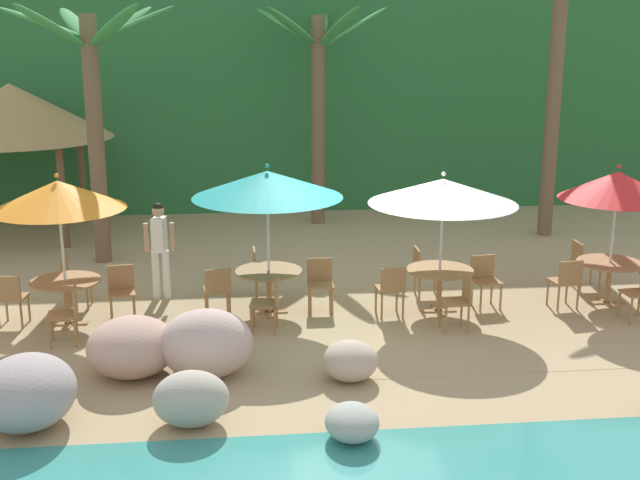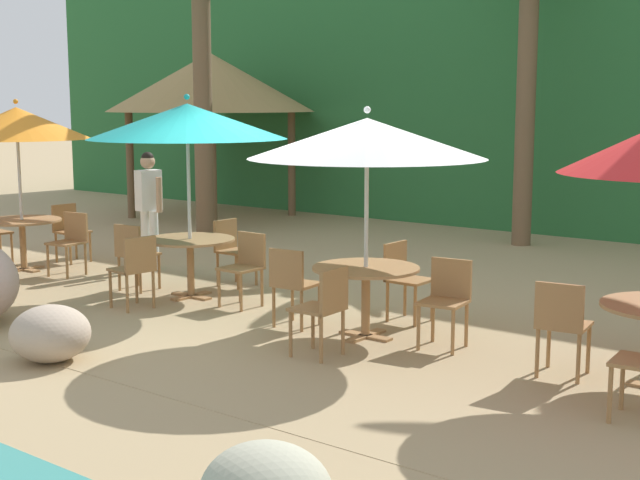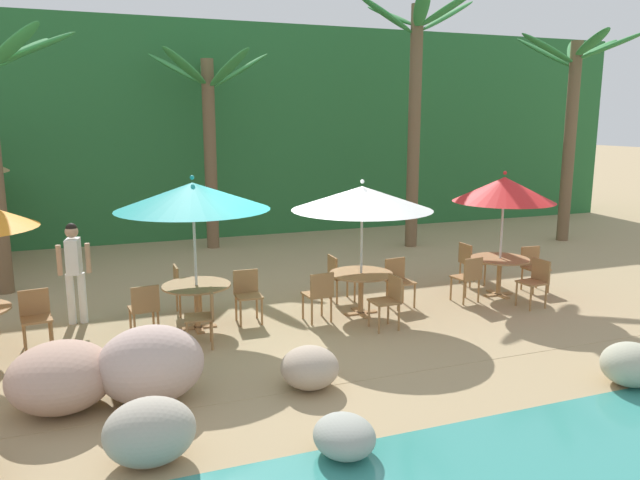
# 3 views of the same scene
# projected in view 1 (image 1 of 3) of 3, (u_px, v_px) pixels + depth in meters

# --- Properties ---
(ground_plane) EXTENTS (120.00, 120.00, 0.00)m
(ground_plane) POSITION_uv_depth(u_px,v_px,m) (363.00, 314.00, 13.53)
(ground_plane) COLOR tan
(terrace_deck) EXTENTS (18.00, 5.20, 0.01)m
(terrace_deck) POSITION_uv_depth(u_px,v_px,m) (363.00, 313.00, 13.53)
(terrace_deck) COLOR tan
(terrace_deck) RESTS_ON ground
(foliage_backdrop) EXTENTS (28.00, 2.40, 6.00)m
(foliage_backdrop) POSITION_uv_depth(u_px,v_px,m) (311.00, 89.00, 21.43)
(foliage_backdrop) COLOR #286633
(foliage_backdrop) RESTS_ON ground
(rock_seawall) EXTENTS (15.82, 3.05, 0.94)m
(rock_seawall) POSITION_uv_depth(u_px,v_px,m) (396.00, 363.00, 10.60)
(rock_seawall) COLOR tan
(rock_seawall) RESTS_ON ground
(umbrella_orange) EXTENTS (2.04, 2.04, 2.44)m
(umbrella_orange) POSITION_uv_depth(u_px,v_px,m) (58.00, 195.00, 12.49)
(umbrella_orange) COLOR silver
(umbrella_orange) RESTS_ON ground
(dining_table_orange) EXTENTS (1.10, 1.10, 0.74)m
(dining_table_orange) POSITION_uv_depth(u_px,v_px,m) (66.00, 288.00, 12.87)
(dining_table_orange) COLOR #A37547
(dining_table_orange) RESTS_ON ground
(chair_orange_seaward) EXTENTS (0.48, 0.48, 0.87)m
(chair_orange_seaward) POSITION_uv_depth(u_px,v_px,m) (122.00, 288.00, 13.18)
(chair_orange_seaward) COLOR #9E7042
(chair_orange_seaward) RESTS_ON ground
(chair_orange_inland) EXTENTS (0.44, 0.43, 0.87)m
(chair_orange_inland) POSITION_uv_depth(u_px,v_px,m) (72.00, 278.00, 13.71)
(chair_orange_inland) COLOR #9E7042
(chair_orange_inland) RESTS_ON ground
(chair_orange_left) EXTENTS (0.46, 0.46, 0.87)m
(chair_orange_left) POSITION_uv_depth(u_px,v_px,m) (10.00, 296.00, 12.80)
(chair_orange_left) COLOR #9E7042
(chair_orange_left) RESTS_ON ground
(chair_orange_right) EXTENTS (0.47, 0.47, 0.87)m
(chair_orange_right) POSITION_uv_depth(u_px,v_px,m) (68.00, 311.00, 12.11)
(chair_orange_right) COLOR #9E7042
(chair_orange_right) RESTS_ON ground
(umbrella_teal) EXTENTS (2.42, 2.42, 2.50)m
(umbrella_teal) POSITION_uv_depth(u_px,v_px,m) (267.00, 184.00, 13.01)
(umbrella_teal) COLOR silver
(umbrella_teal) RESTS_ON ground
(dining_table_teal) EXTENTS (1.10, 1.10, 0.74)m
(dining_table_teal) POSITION_uv_depth(u_px,v_px,m) (269.00, 278.00, 13.40)
(dining_table_teal) COLOR #A37547
(dining_table_teal) RESTS_ON ground
(chair_teal_seaward) EXTENTS (0.43, 0.44, 0.87)m
(chair_teal_seaward) POSITION_uv_depth(u_px,v_px,m) (320.00, 280.00, 13.58)
(chair_teal_seaward) COLOR #9E7042
(chair_teal_seaward) RESTS_ON ground
(chair_teal_inland) EXTENTS (0.43, 0.43, 0.87)m
(chair_teal_inland) POSITION_uv_depth(u_px,v_px,m) (261.00, 269.00, 14.23)
(chair_teal_inland) COLOR #9E7042
(chair_teal_inland) RESTS_ON ground
(chair_teal_left) EXTENTS (0.47, 0.47, 0.87)m
(chair_teal_left) POSITION_uv_depth(u_px,v_px,m) (218.00, 289.00, 13.16)
(chair_teal_left) COLOR #9E7042
(chair_teal_left) RESTS_ON ground
(chair_teal_right) EXTENTS (0.48, 0.47, 0.87)m
(chair_teal_right) POSITION_uv_depth(u_px,v_px,m) (270.00, 300.00, 12.60)
(chair_teal_right) COLOR #9E7042
(chair_teal_right) RESTS_ON ground
(umbrella_white) EXTENTS (2.41, 2.41, 2.36)m
(umbrella_white) POSITION_uv_depth(u_px,v_px,m) (443.00, 191.00, 13.10)
(umbrella_white) COLOR silver
(umbrella_white) RESTS_ON ground
(dining_table_white) EXTENTS (1.10, 1.10, 0.74)m
(dining_table_white) POSITION_uv_depth(u_px,v_px,m) (440.00, 276.00, 13.46)
(dining_table_white) COLOR #A37547
(dining_table_white) RESTS_ON ground
(chair_white_seaward) EXTENTS (0.47, 0.48, 0.87)m
(chair_white_seaward) POSITION_uv_depth(u_px,v_px,m) (485.00, 277.00, 13.76)
(chair_white_seaward) COLOR #9E7042
(chair_white_seaward) RESTS_ON ground
(chair_white_inland) EXTENTS (0.43, 0.42, 0.87)m
(chair_white_inland) POSITION_uv_depth(u_px,v_px,m) (423.00, 268.00, 14.29)
(chair_white_inland) COLOR #9E7042
(chair_white_inland) RESTS_ON ground
(chair_white_left) EXTENTS (0.46, 0.47, 0.87)m
(chair_white_left) POSITION_uv_depth(u_px,v_px,m) (391.00, 287.00, 13.23)
(chair_white_left) COLOR #9E7042
(chair_white_left) RESTS_ON ground
(chair_white_right) EXTENTS (0.44, 0.43, 0.87)m
(chair_white_right) POSITION_uv_depth(u_px,v_px,m) (460.00, 299.00, 12.68)
(chair_white_right) COLOR #9E7042
(chair_white_right) RESTS_ON ground
(umbrella_red) EXTENTS (1.90, 1.90, 2.40)m
(umbrella_red) POSITION_uv_depth(u_px,v_px,m) (617.00, 185.00, 13.50)
(umbrella_red) COLOR silver
(umbrella_red) RESTS_ON ground
(dining_table_red) EXTENTS (1.10, 1.10, 0.74)m
(dining_table_red) POSITION_uv_depth(u_px,v_px,m) (609.00, 269.00, 13.87)
(dining_table_red) COLOR #A37547
(dining_table_red) RESTS_ON ground
(chair_red_inland) EXTENTS (0.43, 0.43, 0.87)m
(chair_red_inland) POSITION_uv_depth(u_px,v_px,m) (582.00, 261.00, 14.70)
(chair_red_inland) COLOR #9E7042
(chair_red_inland) RESTS_ON ground
(chair_red_left) EXTENTS (0.47, 0.48, 0.87)m
(chair_red_left) POSITION_uv_depth(u_px,v_px,m) (567.00, 280.00, 13.61)
(chair_red_left) COLOR #9E7042
(chair_red_left) RESTS_ON ground
(palm_tree_nearest) EXTENTS (3.34, 2.95, 5.03)m
(palm_tree_nearest) POSITION_uv_depth(u_px,v_px,m) (93.00, 88.00, 15.67)
(palm_tree_nearest) COLOR brown
(palm_tree_nearest) RESTS_ON ground
(palm_tree_second) EXTENTS (3.06, 3.14, 5.06)m
(palm_tree_second) POSITION_uv_depth(u_px,v_px,m) (318.00, 82.00, 18.92)
(palm_tree_second) COLOR brown
(palm_tree_second) RESTS_ON ground
(palm_tree_third) EXTENTS (3.28, 3.21, 6.40)m
(palm_tree_third) POSITION_uv_depth(u_px,v_px,m) (558.00, 42.00, 17.57)
(palm_tree_third) COLOR brown
(palm_tree_third) RESTS_ON ground
(palapa_hut) EXTENTS (4.33, 4.33, 3.40)m
(palapa_hut) POSITION_uv_depth(u_px,v_px,m) (11.00, 112.00, 17.90)
(palapa_hut) COLOR brown
(palapa_hut) RESTS_ON ground
(waiter_in_white) EXTENTS (0.52, 0.37, 1.70)m
(waiter_in_white) POSITION_uv_depth(u_px,v_px,m) (160.00, 244.00, 14.05)
(waiter_in_white) COLOR white
(waiter_in_white) RESTS_ON ground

